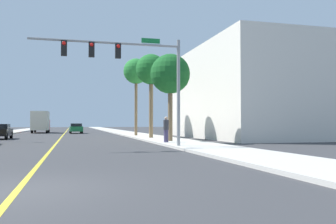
{
  "coord_description": "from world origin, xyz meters",
  "views": [
    {
      "loc": [
        1.16,
        -8.47,
        1.47
      ],
      "look_at": [
        8.4,
        18.85,
        2.36
      ],
      "focal_mm": 38.46,
      "sensor_mm": 36.0,
      "label": 1
    }
  ],
  "objects": [
    {
      "name": "ground",
      "position": [
        0.0,
        42.0,
        0.0
      ],
      "size": [
        192.0,
        192.0,
        0.0
      ],
      "primitive_type": "plane",
      "color": "#38383A"
    },
    {
      "name": "sidewalk_right",
      "position": [
        8.67,
        42.0,
        0.07
      ],
      "size": [
        3.67,
        168.0,
        0.15
      ],
      "primitive_type": "cube",
      "color": "beige",
      "rests_on": "ground"
    },
    {
      "name": "lane_marking_center",
      "position": [
        0.0,
        42.0,
        0.0
      ],
      "size": [
        0.16,
        144.0,
        0.01
      ],
      "primitive_type": "cube",
      "color": "yellow",
      "rests_on": "ground"
    },
    {
      "name": "building_right_near",
      "position": [
        19.45,
        25.22,
        4.53
      ],
      "size": [
        12.92,
        19.56,
        9.06
      ],
      "primitive_type": "cube",
      "color": "silver",
      "rests_on": "ground"
    },
    {
      "name": "traffic_signal_mast",
      "position": [
        4.41,
        12.0,
        4.85
      ],
      "size": [
        8.58,
        0.36,
        6.31
      ],
      "color": "gray",
      "rests_on": "sidewalk_right"
    },
    {
      "name": "palm_near",
      "position": [
        8.26,
        17.65,
        5.15
      ],
      "size": [
        3.01,
        3.01,
        6.57
      ],
      "color": "brown",
      "rests_on": "sidewalk_right"
    },
    {
      "name": "palm_mid",
      "position": [
        8.17,
        24.1,
        6.37
      ],
      "size": [
        2.83,
        2.83,
        7.76
      ],
      "color": "brown",
      "rests_on": "sidewalk_right"
    },
    {
      "name": "palm_far",
      "position": [
        7.86,
        30.55,
        7.1
      ],
      "size": [
        2.79,
        2.79,
        8.46
      ],
      "color": "brown",
      "rests_on": "sidewalk_right"
    },
    {
      "name": "car_green",
      "position": [
        1.61,
        45.7,
        0.77
      ],
      "size": [
        1.95,
        4.54,
        1.45
      ],
      "rotation": [
        0.0,
        0.0,
        0.04
      ],
      "color": "#196638",
      "rests_on": "ground"
    },
    {
      "name": "delivery_truck",
      "position": [
        -3.62,
        49.96,
        1.72
      ],
      "size": [
        2.49,
        7.7,
        3.27
      ],
      "rotation": [
        0.0,
        0.0,
        0.01
      ],
      "color": "red",
      "rests_on": "ground"
    },
    {
      "name": "pedestrian",
      "position": [
        7.44,
        15.72,
        1.05
      ],
      "size": [
        0.38,
        0.38,
        1.79
      ],
      "rotation": [
        0.0,
        0.0,
        2.53
      ],
      "color": "#3F3859",
      "rests_on": "sidewalk_right"
    }
  ]
}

